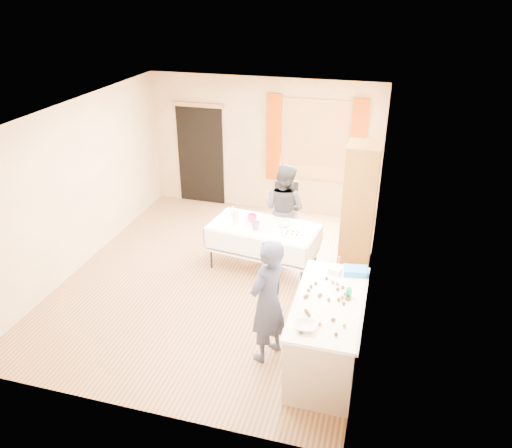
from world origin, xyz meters
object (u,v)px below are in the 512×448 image
(cabinet, at_px, (359,205))
(chair, at_px, (285,222))
(woman, at_px, (284,209))
(girl, at_px, (268,301))
(party_table, at_px, (264,243))
(counter, at_px, (327,332))

(cabinet, height_order, chair, cabinet)
(cabinet, bearing_deg, woman, 179.69)
(cabinet, relative_size, girl, 1.24)
(party_table, height_order, woman, woman)
(cabinet, height_order, counter, cabinet)
(chair, distance_m, girl, 3.20)
(party_table, bearing_deg, chair, 92.27)
(party_table, distance_m, chair, 1.14)
(party_table, height_order, girl, girl)
(cabinet, relative_size, woman, 1.28)
(woman, bearing_deg, cabinet, -159.51)
(cabinet, xyz_separation_m, chair, (-1.28, 0.50, -0.69))
(cabinet, bearing_deg, party_table, -155.86)
(cabinet, distance_m, woman, 1.23)
(chair, bearing_deg, woman, -90.49)
(cabinet, distance_m, girl, 2.76)
(chair, bearing_deg, counter, -78.32)
(counter, relative_size, party_table, 0.94)
(girl, bearing_deg, counter, 118.35)
(counter, xyz_separation_m, woman, (-1.11, 2.58, 0.32))
(counter, bearing_deg, cabinet, 87.78)
(party_table, distance_m, woman, 0.73)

